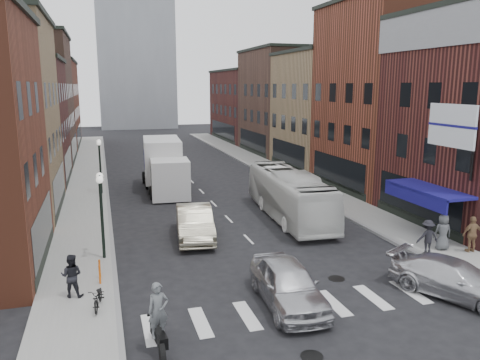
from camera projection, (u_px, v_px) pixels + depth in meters
name	position (u px, v px, depth m)	size (l,w,h in m)	color
ground	(284.00, 275.00, 20.19)	(160.00, 160.00, 0.00)	black
sidewalk_left	(88.00, 184.00, 38.45)	(3.00, 74.00, 0.15)	gray
sidewalk_right	(280.00, 173.00, 43.22)	(3.00, 74.00, 0.15)	gray
curb_left	(107.00, 184.00, 38.88)	(0.20, 74.00, 0.16)	gray
curb_right	(265.00, 175.00, 42.82)	(0.20, 74.00, 0.16)	gray
crosswalk_stripes	(314.00, 306.00, 17.38)	(12.00, 2.20, 0.01)	silver
bldg_left_far_a	(19.00, 99.00, 47.52)	(10.30, 12.20, 13.30)	#482E24
bldg_left_far_b	(37.00, 104.00, 60.87)	(10.30, 16.20, 11.30)	brown
bldg_right_mid_a	(398.00, 97.00, 36.13)	(10.30, 10.20, 14.30)	brown
bldg_right_mid_b	(336.00, 110.00, 45.82)	(10.30, 10.20, 11.30)	#A08158
bldg_right_far_a	(292.00, 101.00, 56.04)	(10.30, 12.20, 12.30)	#482E24
bldg_right_far_b	(255.00, 105.00, 69.39)	(10.30, 16.20, 10.30)	#3F1716
awning_blue	(425.00, 191.00, 24.53)	(1.80, 5.00, 0.78)	navy
billboard_sign	(453.00, 127.00, 21.86)	(1.52, 3.00, 3.70)	black
streetlamp_near	(101.00, 200.00, 21.29)	(0.32, 1.22, 4.11)	black
streetlamp_far	(100.00, 156.00, 34.44)	(0.32, 1.22, 4.11)	black
bike_rack	(100.00, 272.00, 19.17)	(0.08, 0.68, 0.80)	#D8590C
box_truck	(164.00, 166.00, 36.08)	(3.20, 9.20, 3.93)	silver
motorcycle_rider	(159.00, 321.00, 14.10)	(0.68, 2.26, 2.31)	black
transit_bus	(289.00, 195.00, 28.66)	(2.47, 10.56, 2.94)	silver
sedan_left_near	(288.00, 284.00, 17.32)	(1.97, 4.89, 1.67)	silver
sedan_left_far	(195.00, 223.00, 24.90)	(1.82, 5.23, 1.72)	beige
curb_car	(454.00, 279.00, 18.04)	(2.01, 4.93, 1.43)	silver
parked_bicycle	(98.00, 297.00, 16.85)	(0.53, 1.53, 0.81)	black
ped_left_solo	(72.00, 276.00, 17.67)	(0.81, 0.47, 1.68)	black
ped_right_a	(428.00, 237.00, 22.23)	(1.07, 0.53, 1.66)	black
ped_right_b	(472.00, 234.00, 22.43)	(1.04, 0.52, 1.77)	olive
ped_right_c	(443.00, 232.00, 22.76)	(0.87, 0.57, 1.78)	#505256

